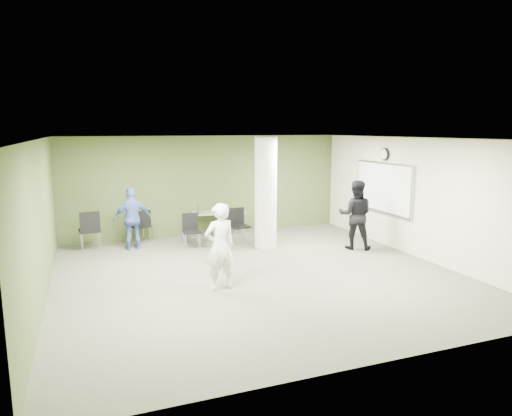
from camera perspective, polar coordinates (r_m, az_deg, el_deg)
name	(u,v)px	position (r m, az deg, el deg)	size (l,w,h in m)	color
floor	(256,274)	(9.61, 0.05, -8.25)	(8.00, 8.00, 0.00)	#4C4A3C
ceiling	(256,138)	(9.13, 0.05, 8.69)	(8.00, 8.00, 0.00)	white
wall_back	(207,185)	(13.05, -6.13, 2.82)	(8.00, 0.02, 2.80)	#4F5F2D
wall_left	(40,222)	(8.73, -25.36, -1.56)	(0.02, 8.00, 2.80)	#4F5F2D
wall_right_cream	(416,198)	(11.29, 19.42, 1.22)	(0.02, 8.00, 2.80)	beige
column	(266,193)	(11.47, 1.22, 1.91)	(0.56, 0.56, 2.80)	silver
whiteboard	(383,188)	(12.17, 15.56, 2.48)	(0.05, 2.30, 1.30)	silver
wall_clock	(384,154)	(12.10, 15.76, 6.48)	(0.06, 0.32, 0.32)	black
folding_table	(218,214)	(12.78, -4.78, -0.70)	(1.55, 0.84, 0.95)	gray
wastebasket	(186,237)	(12.30, -8.74, -3.64)	(0.24, 0.24, 0.28)	#4C4C4C
chair_back_left	(90,227)	(12.02, -20.06, -2.29)	(0.53, 0.53, 0.99)	black
chair_back_right	(142,224)	(12.44, -14.12, -1.91)	(0.57, 0.57, 0.88)	black
chair_table_left	(191,228)	(11.72, -8.13, -2.47)	(0.46, 0.46, 0.87)	black
chair_table_right	(238,223)	(12.11, -2.23, -1.83)	(0.49, 0.49, 0.91)	black
woman_white	(220,247)	(8.54, -4.53, -4.84)	(0.60, 0.39, 1.65)	white
man_black	(355,215)	(11.67, 12.33, -0.83)	(0.84, 0.66, 1.74)	black
man_blue	(133,219)	(11.76, -15.17, -1.29)	(0.92, 0.38, 1.56)	#445EA8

